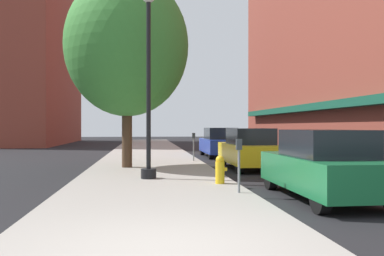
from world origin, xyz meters
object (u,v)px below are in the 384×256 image
(parking_meter_near, at_px, (239,159))
(car_blue, at_px, (220,143))
(tree_near, at_px, (127,46))
(parking_meter_far, at_px, (194,143))
(fire_hydrant, at_px, (220,169))
(car_green, at_px, (324,165))
(lamppost, at_px, (149,79))
(car_yellow, at_px, (249,149))

(parking_meter_near, bearing_deg, car_blue, 81.46)
(tree_near, relative_size, car_blue, 1.77)
(parking_meter_far, xyz_separation_m, car_blue, (1.95, 3.72, -0.14))
(tree_near, bearing_deg, parking_meter_near, -65.59)
(parking_meter_far, bearing_deg, car_blue, 62.32)
(fire_hydrant, bearing_deg, car_green, -44.71)
(tree_near, bearing_deg, parking_meter_far, 41.97)
(parking_meter_near, height_order, tree_near, tree_near)
(lamppost, relative_size, tree_near, 0.77)
(car_green, bearing_deg, tree_near, 123.66)
(lamppost, xyz_separation_m, car_green, (4.12, -3.46, -2.39))
(parking_meter_far, relative_size, car_blue, 0.30)
(fire_hydrant, height_order, parking_meter_near, parking_meter_near)
(car_blue, bearing_deg, lamppost, -114.50)
(fire_hydrant, height_order, car_green, car_green)
(parking_meter_far, height_order, car_green, car_green)
(parking_meter_near, bearing_deg, parking_meter_far, 90.00)
(car_green, bearing_deg, lamppost, 138.64)
(lamppost, bearing_deg, fire_hydrant, -34.34)
(car_blue, bearing_deg, tree_near, -129.73)
(car_green, bearing_deg, car_yellow, 88.70)
(tree_near, distance_m, car_yellow, 6.43)
(fire_hydrant, bearing_deg, parking_meter_near, -84.10)
(fire_hydrant, distance_m, tree_near, 7.21)
(tree_near, bearing_deg, car_blue, 52.37)
(parking_meter_near, relative_size, car_blue, 0.30)
(fire_hydrant, relative_size, parking_meter_far, 0.60)
(lamppost, bearing_deg, car_blue, 67.61)
(tree_near, xyz_separation_m, car_yellow, (4.94, -0.14, -4.12))
(parking_meter_near, xyz_separation_m, car_blue, (1.95, 12.99, -0.14))
(lamppost, height_order, parking_meter_far, lamppost)
(parking_meter_near, bearing_deg, lamppost, 126.00)
(lamppost, height_order, car_green, lamppost)
(car_green, bearing_deg, car_blue, 88.70)
(parking_meter_far, height_order, tree_near, tree_near)
(parking_meter_near, height_order, car_green, car_green)
(car_yellow, bearing_deg, parking_meter_near, -108.85)
(parking_meter_far, bearing_deg, tree_near, -138.03)
(parking_meter_near, height_order, car_yellow, car_yellow)
(car_green, bearing_deg, parking_meter_far, 100.01)
(lamppost, height_order, car_blue, lamppost)
(parking_meter_near, height_order, car_blue, car_blue)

